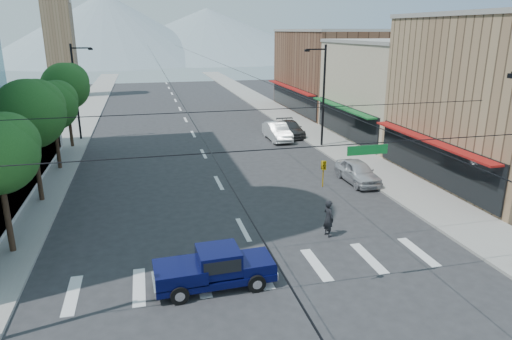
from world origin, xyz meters
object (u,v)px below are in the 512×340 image
object	(u,v)px
parked_car_near	(358,172)
parked_car_mid	(277,132)
parked_car_far	(290,129)
pedestrian	(329,218)
pickup_truck	(214,268)

from	to	relation	value
parked_car_near	parked_car_mid	xyz separation A→B (m)	(-1.80, 13.66, 0.06)
parked_car_far	pedestrian	bearing A→B (deg)	-101.12
pickup_truck	parked_car_mid	xyz separation A→B (m)	(9.96, 24.68, -0.04)
pedestrian	parked_car_near	distance (m)	9.26
pedestrian	parked_car_near	world-z (taller)	pedestrian
pickup_truck	parked_car_near	xyz separation A→B (m)	(11.76, 11.02, -0.11)
pickup_truck	pedestrian	size ratio (longest dim) A/B	2.60
pickup_truck	pedestrian	world-z (taller)	pedestrian
parked_car_far	parked_car_near	bearing A→B (deg)	-87.91
pickup_truck	parked_car_mid	world-z (taller)	pickup_truck
parked_car_mid	parked_car_far	world-z (taller)	parked_car_mid
pedestrian	parked_car_far	bearing A→B (deg)	-24.96
pickup_truck	parked_car_far	size ratio (longest dim) A/B	1.00
pickup_truck	pedestrian	xyz separation A→B (m)	(6.44, 3.44, 0.09)
pickup_truck	parked_car_mid	distance (m)	26.62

